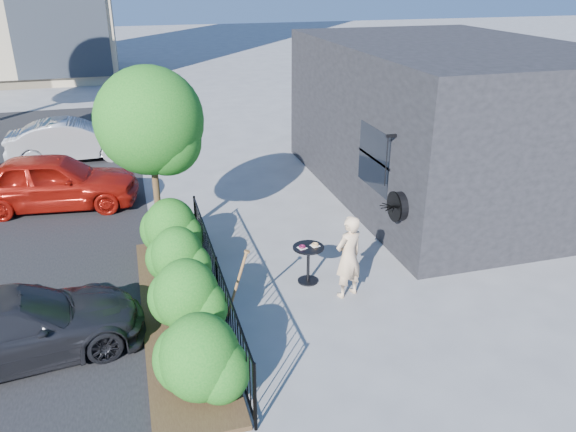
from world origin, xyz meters
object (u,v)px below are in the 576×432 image
object	(u,v)px
woman	(348,257)
car_darkgrey	(12,327)
car_red	(53,181)
patio_tree	(153,128)
cafe_table	(308,258)
shovel	(235,291)
car_silver	(73,140)

from	to	relation	value
woman	car_darkgrey	bearing A→B (deg)	-17.37
car_darkgrey	woman	bearing A→B (deg)	-95.69
car_red	woman	bearing A→B (deg)	-130.63
patio_tree	woman	distance (m)	4.71
patio_tree	car_red	size ratio (longest dim) A/B	0.94
cafe_table	woman	xyz separation A→B (m)	(0.56, -0.68, 0.28)
patio_tree	car_darkgrey	distance (m)	4.65
shovel	car_red	bearing A→B (deg)	118.44
woman	car_silver	world-z (taller)	woman
cafe_table	car_silver	world-z (taller)	car_silver
cafe_table	shovel	xyz separation A→B (m)	(-1.63, -0.97, 0.08)
patio_tree	cafe_table	bearing A→B (deg)	-40.09
shovel	car_silver	bearing A→B (deg)	107.21
woman	car_silver	size ratio (longest dim) A/B	0.41
cafe_table	patio_tree	bearing A→B (deg)	139.91
shovel	woman	bearing A→B (deg)	7.68
patio_tree	woman	world-z (taller)	patio_tree
car_silver	car_darkgrey	distance (m)	10.61
patio_tree	shovel	bearing A→B (deg)	-72.85
car_red	car_silver	bearing A→B (deg)	3.64
patio_tree	cafe_table	distance (m)	4.08
car_silver	car_darkgrey	size ratio (longest dim) A/B	1.00
cafe_table	car_silver	distance (m)	10.77
patio_tree	car_silver	distance (m)	8.02
car_silver	shovel	bearing A→B (deg)	-163.89
shovel	car_red	distance (m)	7.32
woman	car_darkgrey	distance (m)	5.74
car_red	car_darkgrey	world-z (taller)	car_red
shovel	car_darkgrey	world-z (taller)	shovel
shovel	car_red	xyz separation A→B (m)	(-3.49, 6.44, 0.10)
cafe_table	car_darkgrey	distance (m)	5.27
patio_tree	shovel	world-z (taller)	patio_tree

